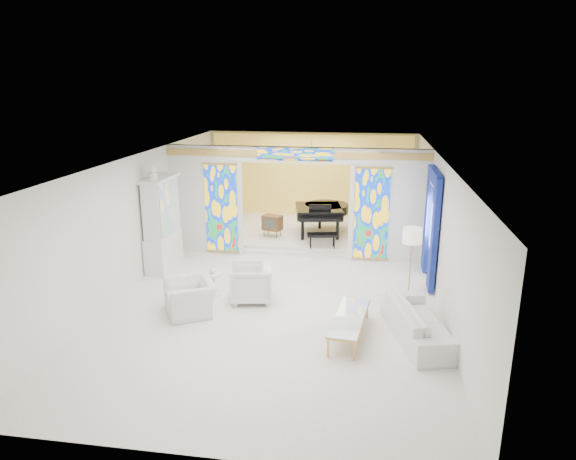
% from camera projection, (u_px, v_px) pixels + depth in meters
% --- Properties ---
extents(floor, '(12.00, 12.00, 0.00)m').
position_uv_depth(floor, '(284.00, 283.00, 12.27)').
color(floor, white).
rests_on(floor, ground).
extents(ceiling, '(7.00, 12.00, 0.02)m').
position_uv_depth(ceiling, '(283.00, 158.00, 11.43)').
color(ceiling, white).
rests_on(ceiling, wall_back).
extents(wall_back, '(7.00, 0.02, 3.00)m').
position_uv_depth(wall_back, '(312.00, 177.00, 17.54)').
color(wall_back, silver).
rests_on(wall_back, floor).
extents(wall_front, '(7.00, 0.02, 3.00)m').
position_uv_depth(wall_front, '(203.00, 354.00, 6.15)').
color(wall_front, silver).
rests_on(wall_front, floor).
extents(wall_left, '(0.02, 12.00, 3.00)m').
position_uv_depth(wall_left, '(140.00, 217.00, 12.36)').
color(wall_left, silver).
rests_on(wall_left, floor).
extents(wall_right, '(0.02, 12.00, 3.00)m').
position_uv_depth(wall_right, '(440.00, 229.00, 11.34)').
color(wall_right, silver).
rests_on(wall_right, floor).
extents(partition_wall, '(7.00, 0.22, 3.00)m').
position_uv_depth(partition_wall, '(295.00, 198.00, 13.70)').
color(partition_wall, silver).
rests_on(partition_wall, floor).
extents(stained_glass_left, '(0.90, 0.04, 2.40)m').
position_uv_depth(stained_glass_left, '(221.00, 209.00, 14.00)').
color(stained_glass_left, gold).
rests_on(stained_glass_left, partition_wall).
extents(stained_glass_right, '(0.90, 0.04, 2.40)m').
position_uv_depth(stained_glass_right, '(372.00, 214.00, 13.40)').
color(stained_glass_right, gold).
rests_on(stained_glass_right, partition_wall).
extents(stained_glass_transom, '(2.00, 0.04, 0.34)m').
position_uv_depth(stained_glass_transom, '(295.00, 154.00, 13.27)').
color(stained_glass_transom, gold).
rests_on(stained_glass_transom, partition_wall).
extents(alcove_platform, '(6.80, 3.80, 0.18)m').
position_uv_depth(alcove_platform, '(305.00, 232.00, 16.13)').
color(alcove_platform, white).
rests_on(alcove_platform, floor).
extents(gold_curtain_back, '(6.70, 0.10, 2.90)m').
position_uv_depth(gold_curtain_back, '(311.00, 177.00, 17.43)').
color(gold_curtain_back, '#F9D656').
rests_on(gold_curtain_back, wall_back).
extents(chandelier, '(0.48, 0.48, 0.30)m').
position_uv_depth(chandelier, '(312.00, 154.00, 15.32)').
color(chandelier, '#BB8841').
rests_on(chandelier, ceiling).
extents(blue_drapes, '(0.14, 1.85, 2.65)m').
position_uv_depth(blue_drapes, '(432.00, 217.00, 11.99)').
color(blue_drapes, navy).
rests_on(blue_drapes, wall_right).
extents(china_cabinet, '(0.56, 1.46, 2.72)m').
position_uv_depth(china_cabinet, '(162.00, 224.00, 12.98)').
color(china_cabinet, silver).
rests_on(china_cabinet, floor).
extents(armchair_left, '(1.35, 1.40, 0.70)m').
position_uv_depth(armchair_left, '(190.00, 297.00, 10.61)').
color(armchair_left, white).
rests_on(armchair_left, floor).
extents(armchair_right, '(1.04, 1.02, 0.82)m').
position_uv_depth(armchair_right, '(251.00, 283.00, 11.20)').
color(armchair_right, white).
rests_on(armchair_right, floor).
extents(sofa, '(1.43, 2.42, 0.66)m').
position_uv_depth(sofa, '(420.00, 321.00, 9.57)').
color(sofa, white).
rests_on(sofa, floor).
extents(side_table, '(0.53, 0.53, 0.53)m').
position_uv_depth(side_table, '(213.00, 281.00, 11.48)').
color(side_table, silver).
rests_on(side_table, floor).
extents(vase, '(0.21, 0.21, 0.17)m').
position_uv_depth(vase, '(213.00, 269.00, 11.40)').
color(vase, silver).
rests_on(vase, side_table).
extents(coffee_table, '(0.78, 1.88, 0.41)m').
position_uv_depth(coffee_table, '(350.00, 318.00, 9.61)').
color(coffee_table, white).
rests_on(coffee_table, floor).
extents(floor_lamp, '(0.49, 0.49, 1.66)m').
position_uv_depth(floor_lamp, '(412.00, 239.00, 10.88)').
color(floor_lamp, '#BB8841').
rests_on(floor_lamp, floor).
extents(grand_piano, '(1.78, 2.75, 1.03)m').
position_uv_depth(grand_piano, '(322.00, 211.00, 15.53)').
color(grand_piano, black).
rests_on(grand_piano, alcove_platform).
extents(tv_console, '(0.63, 0.52, 0.63)m').
position_uv_depth(tv_console, '(272.00, 223.00, 15.26)').
color(tv_console, brown).
rests_on(tv_console, alcove_platform).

